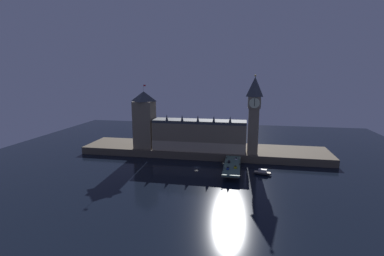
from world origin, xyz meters
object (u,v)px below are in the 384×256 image
at_px(pedestrian_near_rail, 224,168).
at_px(pedestrian_far_rail, 226,158).
at_px(victoria_tower, 144,119).
at_px(boat_downstream, 262,173).
at_px(car_northbound_lead, 229,162).
at_px(pedestrian_mid_walk, 239,164).
at_px(clock_tower, 254,113).
at_px(street_lamp_near, 223,166).
at_px(car_southbound_lead, 235,167).
at_px(car_northbound_trail, 228,168).
at_px(car_southbound_trail, 236,159).
at_px(street_lamp_mid, 240,160).

relative_size(pedestrian_near_rail, pedestrian_far_rail, 1.11).
xyz_separation_m(victoria_tower, boat_downstream, (102.95, -37.11, -30.50)).
xyz_separation_m(car_northbound_lead, pedestrian_mid_walk, (7.91, -5.20, 0.20)).
bearing_deg(clock_tower, street_lamp_near, -114.94).
bearing_deg(clock_tower, boat_downstream, -78.44).
bearing_deg(street_lamp_near, pedestrian_mid_walk, 52.37).
distance_m(pedestrian_far_rail, street_lamp_near, 28.93).
bearing_deg(clock_tower, victoria_tower, 177.47).
distance_m(clock_tower, street_lamp_near, 59.28).
bearing_deg(pedestrian_mid_walk, car_southbound_lead, -111.76).
relative_size(car_southbound_lead, pedestrian_mid_walk, 2.28).
relative_size(car_northbound_trail, street_lamp_near, 0.77).
bearing_deg(car_southbound_trail, car_northbound_lead, -120.85).
bearing_deg(car_northbound_lead, victoria_tower, 158.83).
height_order(car_southbound_trail, street_lamp_near, street_lamp_near).
height_order(clock_tower, victoria_tower, clock_tower).
bearing_deg(street_lamp_near, pedestrian_near_rail, 84.59).
xyz_separation_m(clock_tower, pedestrian_mid_walk, (-10.16, -31.20, -34.52)).
height_order(clock_tower, car_southbound_trail, clock_tower).
bearing_deg(pedestrian_mid_walk, victoria_tower, 157.61).
bearing_deg(car_northbound_lead, car_southbound_lead, -65.93).
bearing_deg(street_lamp_mid, car_northbound_trail, -128.95).
distance_m(car_northbound_trail, car_southbound_lead, 6.15).
relative_size(clock_tower, street_lamp_near, 11.00).
height_order(clock_tower, car_northbound_lead, clock_tower).
distance_m(car_southbound_trail, pedestrian_near_rail, 25.28).
bearing_deg(car_southbound_trail, pedestrian_mid_walk, -79.35).
height_order(clock_tower, car_northbound_trail, clock_tower).
height_order(clock_tower, pedestrian_mid_walk, clock_tower).
height_order(car_northbound_trail, boat_downstream, car_northbound_trail).
relative_size(victoria_tower, street_lamp_near, 9.56).
xyz_separation_m(victoria_tower, car_northbound_lead, (78.15, -30.26, -25.64)).
xyz_separation_m(car_northbound_trail, boat_downstream, (24.80, 8.11, -4.76)).
bearing_deg(street_lamp_mid, street_lamp_near, -127.63).
bearing_deg(car_southbound_trail, victoria_tower, 165.59).
height_order(car_northbound_lead, car_northbound_trail, car_northbound_lead).
xyz_separation_m(car_northbound_trail, street_lamp_mid, (8.31, 10.28, 3.15)).
distance_m(pedestrian_near_rail, street_lamp_mid, 15.44).
height_order(victoria_tower, pedestrian_far_rail, victoria_tower).
relative_size(car_northbound_trail, boat_downstream, 0.33).
height_order(car_southbound_trail, pedestrian_near_rail, pedestrian_near_rail).
xyz_separation_m(car_southbound_trail, pedestrian_near_rail, (-7.91, -24.01, 0.29)).
height_order(pedestrian_far_rail, street_lamp_mid, street_lamp_mid).
bearing_deg(boat_downstream, car_southbound_trail, 141.23).
height_order(clock_tower, pedestrian_near_rail, clock_tower).
distance_m(car_southbound_lead, car_southbound_trail, 20.64).
bearing_deg(pedestrian_near_rail, car_northbound_lead, 80.14).
bearing_deg(pedestrian_mid_walk, car_northbound_lead, 146.69).
xyz_separation_m(car_northbound_lead, car_northbound_trail, (-0.00, -14.96, -0.10)).
xyz_separation_m(clock_tower, street_lamp_mid, (-9.76, -30.69, -31.66)).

